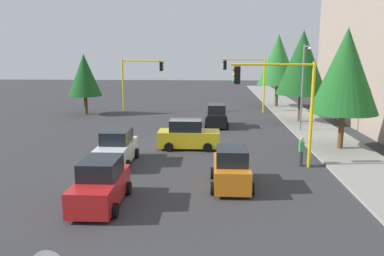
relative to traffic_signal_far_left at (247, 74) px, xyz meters
The scene contains 17 objects.
ground_plane 15.65m from the traffic_signal_far_left, 22.17° to the right, with size 120.00×120.00×0.00m, color #353538.
sidewalk_kerb 10.94m from the traffic_signal_far_left, 28.05° to the left, with size 80.00×4.00×0.15m, color gray.
lane_arrow_near 27.26m from the traffic_signal_far_left, 18.84° to the right, with size 2.40×1.10×1.10m.
traffic_signal_far_left is the anchor object (origin of this frame).
traffic_signal_far_right 11.39m from the traffic_signal_far_left, 90.00° to the right, with size 0.36×4.59×5.57m.
traffic_signal_near_left 20.00m from the traffic_signal_far_left, ahead, with size 0.36×4.59×5.90m.
street_lamp_curbside 10.97m from the traffic_signal_far_left, 18.59° to the left, with size 2.15×0.28×7.00m.
tree_roadside_mid 7.51m from the traffic_signal_far_left, 35.60° to the left, with size 4.52×4.52×8.27m.
tree_roadside_far 5.70m from the traffic_signal_far_left, 136.51° to the left, with size 4.55×4.55×8.34m.
tree_opposite_side 16.82m from the traffic_signal_far_left, 83.17° to the right, with size 3.40×3.40×6.18m.
tree_roadside_near 16.74m from the traffic_signal_far_left, 16.68° to the left, with size 4.34×4.34×7.94m.
car_yellow 17.14m from the traffic_signal_far_left, 18.27° to the right, with size 2.04×4.08×1.98m.
car_red 27.52m from the traffic_signal_far_left, 17.99° to the right, with size 4.13×2.05×1.98m.
car_orange 23.85m from the traffic_signal_far_left, ahead, with size 3.73×1.98×1.98m.
car_black 9.33m from the traffic_signal_far_left, 21.98° to the right, with size 3.65×1.99×1.98m.
car_white 22.06m from the traffic_signal_far_left, 25.06° to the right, with size 4.16×2.06×1.98m.
pedestrian_crossing 20.07m from the traffic_signal_far_left, ahead, with size 0.40×0.24×1.70m.
Camera 1 is at (27.76, 1.94, 6.50)m, focal length 36.81 mm.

